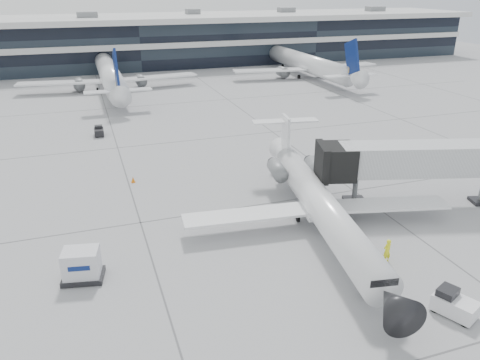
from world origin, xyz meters
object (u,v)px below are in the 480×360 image
object	(u,v)px
ramp_worker	(387,251)
baggage_tug	(454,304)
jet_bridge	(433,159)
regional_jet	(319,202)
cargo_uld	(82,265)

from	to	relation	value
ramp_worker	baggage_tug	distance (m)	6.08
jet_bridge	regional_jet	bearing A→B (deg)	-161.03
cargo_uld	regional_jet	bearing A→B (deg)	16.21
jet_bridge	ramp_worker	distance (m)	11.79
ramp_worker	cargo_uld	bearing A→B (deg)	-21.70
regional_jet	jet_bridge	size ratio (longest dim) A/B	1.51
ramp_worker	cargo_uld	xyz separation A→B (m)	(-20.21, 4.68, 0.18)
baggage_tug	regional_jet	bearing A→B (deg)	76.60
jet_bridge	baggage_tug	world-z (taller)	jet_bridge
jet_bridge	baggage_tug	bearing A→B (deg)	-107.78
jet_bridge	baggage_tug	xyz separation A→B (m)	(-8.59, -12.94, -3.53)
ramp_worker	cargo_uld	size ratio (longest dim) A/B	0.61
ramp_worker	jet_bridge	bearing A→B (deg)	-151.26
jet_bridge	cargo_uld	distance (m)	29.45
regional_jet	ramp_worker	xyz separation A→B (m)	(2.10, -6.26, -1.24)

